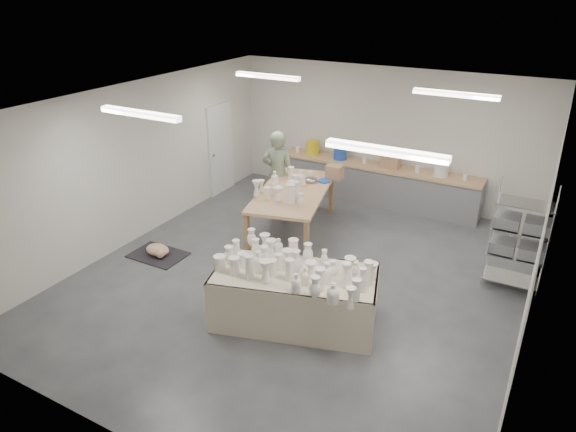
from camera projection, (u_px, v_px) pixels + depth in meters
The scene contains 9 objects.
room at pixel (298, 160), 8.10m from camera, with size 8.00×8.02×3.00m.
back_counter at pixel (375, 183), 11.58m from camera, with size 4.60×0.60×1.24m.
wire_shelf at pixel (519, 237), 8.18m from camera, with size 0.88×0.48×1.80m.
drying_table at pixel (295, 295), 7.49m from camera, with size 2.58×1.77×1.20m.
work_table at pixel (294, 190), 9.98m from camera, with size 1.78×2.70×1.29m.
rug at pixel (158, 255), 9.51m from camera, with size 1.00×0.70×0.02m, color black.
cat at pixel (158, 250), 9.44m from camera, with size 0.50×0.38×0.20m.
potter at pixel (278, 174), 10.77m from camera, with size 0.68×0.45×1.87m, color gray.
red_stool at pixel (284, 199), 11.26m from camera, with size 0.33×0.33×0.30m.
Camera 1 is at (3.46, -6.77, 4.65)m, focal length 32.00 mm.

